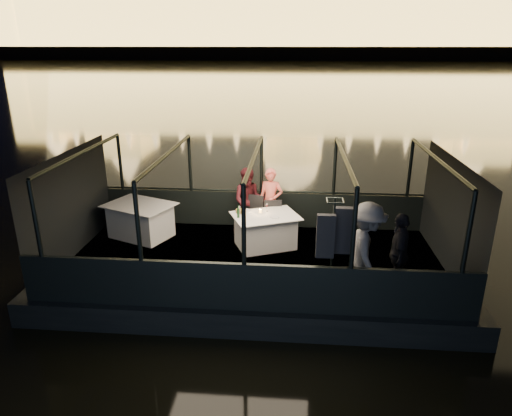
# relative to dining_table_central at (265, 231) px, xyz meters

# --- Properties ---
(river_water) EXTENTS (500.00, 500.00, 0.00)m
(river_water) POSITION_rel_dining_table_central_xyz_m (-0.19, 79.29, -0.89)
(river_water) COLOR black
(river_water) RESTS_ON ground
(boat_hull) EXTENTS (8.60, 4.40, 1.00)m
(boat_hull) POSITION_rel_dining_table_central_xyz_m (-0.19, -0.71, -0.89)
(boat_hull) COLOR black
(boat_hull) RESTS_ON river_water
(boat_deck) EXTENTS (8.00, 4.00, 0.04)m
(boat_deck) POSITION_rel_dining_table_central_xyz_m (-0.19, -0.71, -0.41)
(boat_deck) COLOR black
(boat_deck) RESTS_ON boat_hull
(gunwale_port) EXTENTS (8.00, 0.08, 0.90)m
(gunwale_port) POSITION_rel_dining_table_central_xyz_m (-0.19, 1.29, 0.06)
(gunwale_port) COLOR black
(gunwale_port) RESTS_ON boat_deck
(gunwale_starboard) EXTENTS (8.00, 0.08, 0.90)m
(gunwale_starboard) POSITION_rel_dining_table_central_xyz_m (-0.19, -2.71, 0.06)
(gunwale_starboard) COLOR black
(gunwale_starboard) RESTS_ON boat_deck
(cabin_glass_port) EXTENTS (8.00, 0.02, 1.40)m
(cabin_glass_port) POSITION_rel_dining_table_central_xyz_m (-0.19, 1.29, 1.21)
(cabin_glass_port) COLOR #99B2B2
(cabin_glass_port) RESTS_ON gunwale_port
(cabin_glass_starboard) EXTENTS (8.00, 0.02, 1.40)m
(cabin_glass_starboard) POSITION_rel_dining_table_central_xyz_m (-0.19, -2.71, 1.21)
(cabin_glass_starboard) COLOR #99B2B2
(cabin_glass_starboard) RESTS_ON gunwale_starboard
(cabin_roof_glass) EXTENTS (8.00, 4.00, 0.02)m
(cabin_roof_glass) POSITION_rel_dining_table_central_xyz_m (-0.19, -0.71, 1.91)
(cabin_roof_glass) COLOR #99B2B2
(cabin_roof_glass) RESTS_ON boat_deck
(end_wall_fore) EXTENTS (0.02, 4.00, 2.30)m
(end_wall_fore) POSITION_rel_dining_table_central_xyz_m (-4.19, -0.71, 0.76)
(end_wall_fore) COLOR black
(end_wall_fore) RESTS_ON boat_deck
(end_wall_aft) EXTENTS (0.02, 4.00, 2.30)m
(end_wall_aft) POSITION_rel_dining_table_central_xyz_m (3.81, -0.71, 0.76)
(end_wall_aft) COLOR black
(end_wall_aft) RESTS_ON boat_deck
(canopy_ribs) EXTENTS (8.00, 4.00, 2.30)m
(canopy_ribs) POSITION_rel_dining_table_central_xyz_m (-0.19, -0.71, 0.76)
(canopy_ribs) COLOR black
(canopy_ribs) RESTS_ON boat_deck
(embankment) EXTENTS (400.00, 140.00, 6.00)m
(embankment) POSITION_rel_dining_table_central_xyz_m (-0.19, 209.29, 0.11)
(embankment) COLOR #423D33
(embankment) RESTS_ON ground
(dining_table_central) EXTENTS (1.75, 1.53, 0.77)m
(dining_table_central) POSITION_rel_dining_table_central_xyz_m (0.00, 0.00, 0.00)
(dining_table_central) COLOR silver
(dining_table_central) RESTS_ON boat_deck
(dining_table_aft) EXTENTS (1.88, 1.65, 0.83)m
(dining_table_aft) POSITION_rel_dining_table_central_xyz_m (-3.04, 0.33, 0.00)
(dining_table_aft) COLOR white
(dining_table_aft) RESTS_ON boat_deck
(chair_port_left) EXTENTS (0.58, 0.58, 0.97)m
(chair_port_left) POSITION_rel_dining_table_central_xyz_m (-0.31, 0.58, 0.06)
(chair_port_left) COLOR black
(chair_port_left) RESTS_ON boat_deck
(chair_port_right) EXTENTS (0.48, 0.48, 0.90)m
(chair_port_right) POSITION_rel_dining_table_central_xyz_m (0.14, 0.45, 0.06)
(chair_port_right) COLOR black
(chair_port_right) RESTS_ON boat_deck
(coat_stand) EXTENTS (0.64, 0.56, 2.01)m
(coat_stand) POSITION_rel_dining_table_central_xyz_m (1.31, -2.34, 0.51)
(coat_stand) COLOR black
(coat_stand) RESTS_ON boat_deck
(person_woman_coral) EXTENTS (0.64, 0.48, 1.63)m
(person_woman_coral) POSITION_rel_dining_table_central_xyz_m (0.07, 0.85, 0.36)
(person_woman_coral) COLOR #F16957
(person_woman_coral) RESTS_ON boat_deck
(person_man_maroon) EXTENTS (0.80, 0.64, 1.64)m
(person_man_maroon) POSITION_rel_dining_table_central_xyz_m (-0.46, 0.84, 0.36)
(person_man_maroon) COLOR #441319
(person_man_maroon) RESTS_ON boat_deck
(passenger_stripe) EXTENTS (0.70, 1.21, 1.83)m
(passenger_stripe) POSITION_rel_dining_table_central_xyz_m (1.95, -2.04, 0.47)
(passenger_stripe) COLOR silver
(passenger_stripe) RESTS_ON boat_deck
(passenger_dark) EXTENTS (0.58, 0.99, 1.59)m
(passenger_dark) POSITION_rel_dining_table_central_xyz_m (2.58, -1.84, 0.47)
(passenger_dark) COLOR black
(passenger_dark) RESTS_ON boat_deck
(wine_bottle) EXTENTS (0.06, 0.06, 0.27)m
(wine_bottle) POSITION_rel_dining_table_central_xyz_m (-0.60, -0.18, 0.53)
(wine_bottle) COLOR #15391B
(wine_bottle) RESTS_ON dining_table_central
(bread_basket) EXTENTS (0.23, 0.23, 0.08)m
(bread_basket) POSITION_rel_dining_table_central_xyz_m (-0.60, 0.14, 0.42)
(bread_basket) COLOR olive
(bread_basket) RESTS_ON dining_table_central
(amber_candle) EXTENTS (0.07, 0.07, 0.08)m
(amber_candle) POSITION_rel_dining_table_central_xyz_m (-0.13, 0.17, 0.42)
(amber_candle) COLOR #FAA93E
(amber_candle) RESTS_ON dining_table_central
(plate_near) EXTENTS (0.25, 0.25, 0.01)m
(plate_near) POSITION_rel_dining_table_central_xyz_m (0.21, -0.09, 0.39)
(plate_near) COLOR silver
(plate_near) RESTS_ON dining_table_central
(plate_far) EXTENTS (0.27, 0.27, 0.02)m
(plate_far) POSITION_rel_dining_table_central_xyz_m (-0.48, 0.25, 0.39)
(plate_far) COLOR silver
(plate_far) RESTS_ON dining_table_central
(wine_glass_white) EXTENTS (0.07, 0.07, 0.20)m
(wine_glass_white) POSITION_rel_dining_table_central_xyz_m (-0.60, -0.01, 0.48)
(wine_glass_white) COLOR silver
(wine_glass_white) RESTS_ON dining_table_central
(wine_glass_red) EXTENTS (0.06, 0.06, 0.18)m
(wine_glass_red) POSITION_rel_dining_table_central_xyz_m (0.01, 0.27, 0.48)
(wine_glass_red) COLOR silver
(wine_glass_red) RESTS_ON dining_table_central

